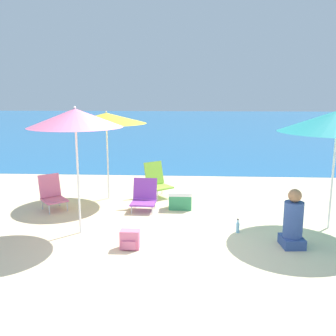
# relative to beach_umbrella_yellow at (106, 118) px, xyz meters

# --- Properties ---
(ground_plane) EXTENTS (60.00, 60.00, 0.00)m
(ground_plane) POSITION_rel_beach_umbrella_yellow_xyz_m (1.43, -2.77, -1.86)
(ground_plane) COLOR beige
(sea_water) EXTENTS (60.00, 40.00, 0.01)m
(sea_water) POSITION_rel_beach_umbrella_yellow_xyz_m (1.43, 22.49, -1.86)
(sea_water) COLOR #23669E
(sea_water) RESTS_ON ground
(beach_umbrella_yellow) EXTENTS (1.81, 1.81, 2.02)m
(beach_umbrella_yellow) POSITION_rel_beach_umbrella_yellow_xyz_m (0.00, 0.00, 0.00)
(beach_umbrella_yellow) COLOR white
(beach_umbrella_yellow) RESTS_ON ground
(beach_umbrella_pink) EXTENTS (1.58, 1.58, 2.20)m
(beach_umbrella_pink) POSITION_rel_beach_umbrella_yellow_xyz_m (-0.04, -2.18, 0.15)
(beach_umbrella_pink) COLOR white
(beach_umbrella_pink) RESTS_ON ground
(beach_chair_purple) EXTENTS (0.52, 0.59, 0.64)m
(beach_chair_purple) POSITION_rel_beach_umbrella_yellow_xyz_m (0.93, -0.78, -1.57)
(beach_chair_purple) COLOR silver
(beach_chair_purple) RESTS_ON ground
(beach_chair_pink) EXTENTS (0.70, 0.71, 0.72)m
(beach_chair_pink) POSITION_rel_beach_umbrella_yellow_xyz_m (-1.02, -0.85, -1.52)
(beach_chair_pink) COLOR silver
(beach_chair_pink) RESTS_ON ground
(beach_chair_lime) EXTENTS (0.73, 0.75, 0.81)m
(beach_chair_lime) POSITION_rel_beach_umbrella_yellow_xyz_m (1.10, 0.26, -1.47)
(beach_chair_lime) COLOR silver
(beach_chair_lime) RESTS_ON ground
(person_seated_near) EXTENTS (0.37, 0.43, 0.95)m
(person_seated_near) POSITION_rel_beach_umbrella_yellow_xyz_m (3.52, -2.59, -1.46)
(person_seated_near) COLOR #334C8C
(person_seated_near) RESTS_ON ground
(backpack_pink) EXTENTS (0.30, 0.21, 0.30)m
(backpack_pink) POSITION_rel_beach_umbrella_yellow_xyz_m (0.94, -2.82, -1.71)
(backpack_pink) COLOR pink
(backpack_pink) RESTS_ON ground
(water_bottle) EXTENTS (0.06, 0.06, 0.25)m
(water_bottle) POSITION_rel_beach_umbrella_yellow_xyz_m (2.73, -2.03, -1.76)
(water_bottle) COLOR #8CCCEA
(water_bottle) RESTS_ON ground
(cooler_box) EXTENTS (0.49, 0.33, 0.38)m
(cooler_box) POSITION_rel_beach_umbrella_yellow_xyz_m (1.68, -0.69, -1.67)
(cooler_box) COLOR #338C59
(cooler_box) RESTS_ON ground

